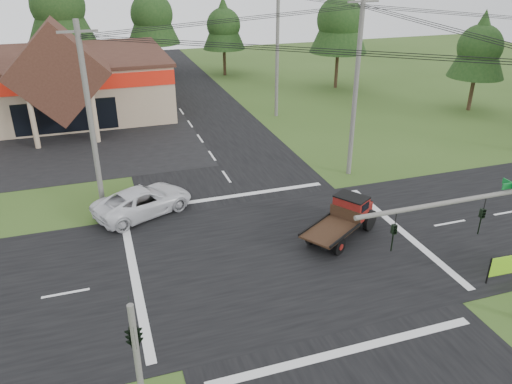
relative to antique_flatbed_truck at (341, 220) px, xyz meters
name	(u,v)px	position (x,y,z in m)	size (l,w,h in m)	color
ground	(280,255)	(-3.54, -0.57, -1.03)	(120.00, 120.00, 0.00)	#354F1C
road_ns	(280,254)	(-3.54, -0.57, -1.02)	(12.00, 120.00, 0.02)	black
road_ew	(280,254)	(-3.54, -0.57, -1.02)	(120.00, 12.00, 0.02)	black
parking_apron	(12,154)	(-17.54, 18.43, -1.01)	(28.00, 14.00, 0.02)	black
traffic_signal_mast	(508,230)	(2.27, -8.07, 3.40)	(8.12, 0.24, 7.00)	#595651
traffic_signal_corner	(133,325)	(-11.04, -7.89, 2.50)	(0.53, 2.48, 4.40)	#595651
utility_pole_nw	(90,119)	(-11.54, 7.43, 4.36)	(2.00, 0.30, 10.50)	#595651
utility_pole_ne	(356,87)	(4.46, 7.43, 4.86)	(2.00, 0.30, 11.50)	#595651
utility_pole_n	(277,52)	(4.46, 21.43, 4.71)	(2.00, 0.30, 11.20)	#595651
tree_row_c	(57,3)	(-13.54, 40.43, 7.69)	(7.28, 7.28, 13.13)	#332316
tree_row_d	(152,12)	(-3.54, 41.43, 6.35)	(6.16, 6.16, 11.11)	#332316
tree_row_e	(224,23)	(4.46, 39.43, 5.00)	(5.04, 5.04, 9.09)	#332316
tree_side_ne	(340,18)	(14.46, 29.43, 6.35)	(6.16, 6.16, 11.11)	#332316
tree_side_e_near	(480,45)	(22.46, 17.43, 5.00)	(5.04, 5.04, 9.09)	#332316
antique_flatbed_truck	(341,220)	(0.00, 0.00, 0.00)	(1.88, 4.92, 2.06)	#5A130C
white_pickup	(143,201)	(-9.36, 5.94, -0.25)	(2.60, 5.63, 1.57)	silver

